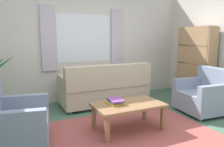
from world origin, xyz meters
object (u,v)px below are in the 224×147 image
(couch, at_px, (105,88))
(book_stack_on_table, at_px, (115,101))
(armchair_right, at_px, (204,95))
(coffee_table, at_px, (128,107))
(armchair_left, at_px, (12,124))
(bookshelf, at_px, (195,67))

(couch, height_order, book_stack_on_table, couch)
(armchair_right, relative_size, book_stack_on_table, 2.72)
(coffee_table, bearing_deg, armchair_left, 175.12)
(armchair_right, bearing_deg, book_stack_on_table, -86.03)
(couch, relative_size, book_stack_on_table, 5.69)
(book_stack_on_table, xyz_separation_m, bookshelf, (2.50, 0.77, 0.31))
(coffee_table, bearing_deg, armchair_right, 2.19)
(book_stack_on_table, relative_size, bookshelf, 0.19)
(armchair_right, xyz_separation_m, bookshelf, (0.55, 0.80, 0.43))
(armchair_right, bearing_deg, coffee_table, -82.89)
(couch, bearing_deg, armchair_right, 140.14)
(couch, bearing_deg, coffee_table, 81.46)
(armchair_left, xyz_separation_m, coffee_table, (1.69, -0.14, 0.03))
(armchair_right, bearing_deg, armchair_left, -86.36)
(armchair_left, xyz_separation_m, armchair_right, (3.46, -0.08, 0.00))
(armchair_left, height_order, armchair_right, same)
(couch, bearing_deg, bookshelf, 166.66)
(armchair_left, bearing_deg, book_stack_on_table, -80.88)
(bookshelf, bearing_deg, book_stack_on_table, 107.08)
(armchair_right, xyz_separation_m, coffee_table, (-1.76, -0.07, 0.03))
(couch, relative_size, armchair_left, 1.94)
(coffee_table, xyz_separation_m, book_stack_on_table, (-0.18, 0.10, 0.09))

